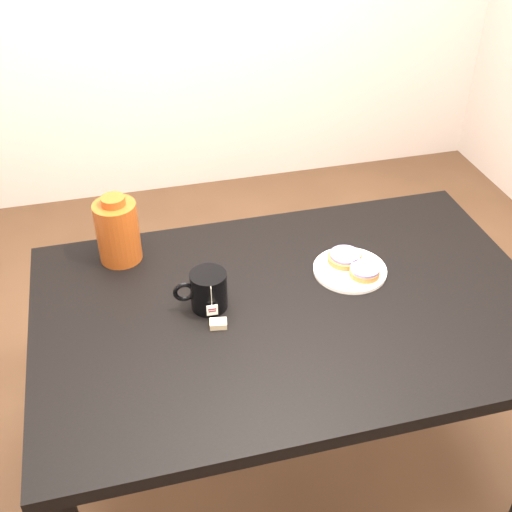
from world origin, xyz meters
The scene contains 8 objects.
ground_plane centered at (0.00, 0.00, 0.00)m, with size 4.00×4.00×0.00m, color brown.
table centered at (0.00, 0.00, 0.67)m, with size 1.40×0.90×0.75m.
plate centered at (0.21, 0.10, 0.76)m, with size 0.21×0.21×0.02m.
bagel_back centered at (0.20, 0.14, 0.77)m, with size 0.14×0.14×0.03m.
bagel_front centered at (0.24, 0.06, 0.77)m, with size 0.09×0.09×0.03m.
mug centered at (-0.22, 0.05, 0.81)m, with size 0.15×0.11×0.11m.
teabag_pouch centered at (-0.21, -0.04, 0.76)m, with size 0.04×0.03×0.02m, color #C6B793.
bagel_package centered at (-0.43, 0.33, 0.85)m, with size 0.13×0.13×0.21m.
Camera 1 is at (-0.43, -1.27, 1.90)m, focal length 45.00 mm.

